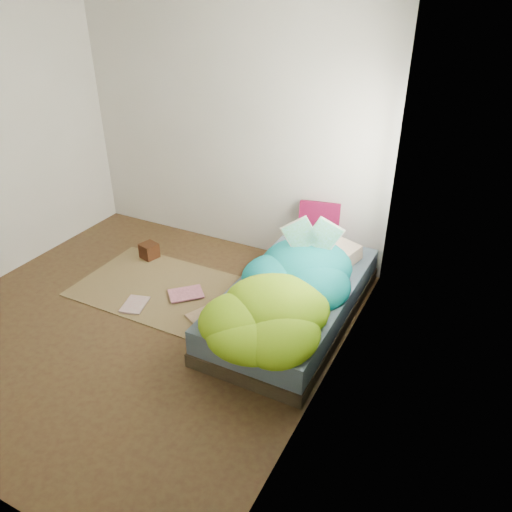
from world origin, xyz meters
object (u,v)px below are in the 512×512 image
(pillow_magenta, at_px, (319,222))
(floor_book_b, at_px, (184,288))
(bed, at_px, (293,302))
(wooden_box, at_px, (149,251))
(floor_book_a, at_px, (125,304))
(open_book, at_px, (313,225))

(pillow_magenta, xyz_separation_m, floor_book_b, (-1.01, -1.00, -0.52))
(bed, distance_m, wooden_box, 1.86)
(pillow_magenta, distance_m, floor_book_a, 2.07)
(pillow_magenta, height_order, floor_book_a, pillow_magenta)
(pillow_magenta, height_order, wooden_box, pillow_magenta)
(pillow_magenta, relative_size, floor_book_b, 1.27)
(bed, bearing_deg, floor_book_a, -159.39)
(bed, bearing_deg, open_book, 82.99)
(open_book, bearing_deg, bed, -119.34)
(open_book, bearing_deg, wooden_box, 158.02)
(pillow_magenta, xyz_separation_m, wooden_box, (-1.70, -0.64, -0.45))
(open_book, height_order, floor_book_a, open_book)
(pillow_magenta, height_order, floor_book_b, pillow_magenta)
(floor_book_b, bearing_deg, open_book, 62.69)
(pillow_magenta, relative_size, open_book, 0.93)
(wooden_box, distance_m, floor_book_b, 0.78)
(floor_book_b, bearing_deg, wooden_box, -162.21)
(bed, distance_m, floor_book_a, 1.59)
(pillow_magenta, bearing_deg, floor_book_b, -148.89)
(wooden_box, relative_size, floor_book_b, 0.52)
(floor_book_a, bearing_deg, open_book, 13.34)
(bed, height_order, wooden_box, bed)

